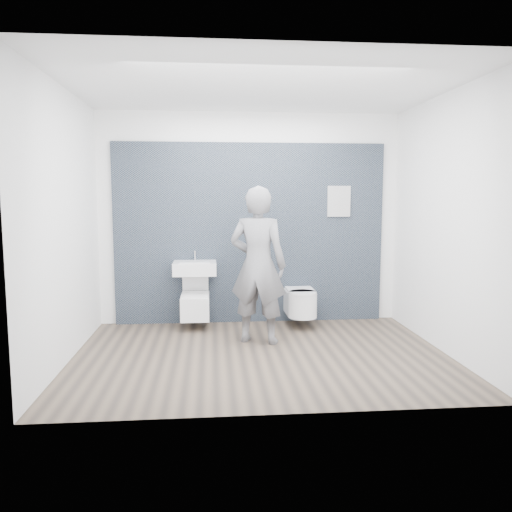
{
  "coord_description": "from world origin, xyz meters",
  "views": [
    {
      "loc": [
        -0.52,
        -5.19,
        1.68
      ],
      "look_at": [
        0.0,
        0.6,
        1.0
      ],
      "focal_mm": 35.0,
      "sensor_mm": 36.0,
      "label": 1
    }
  ],
  "objects": [
    {
      "name": "room_shell",
      "position": [
        0.0,
        0.0,
        1.74
      ],
      "size": [
        4.0,
        4.0,
        4.0
      ],
      "color": "white",
      "rests_on": "ground"
    },
    {
      "name": "toilet_square",
      "position": [
        -0.74,
        1.18,
        0.31
      ],
      "size": [
        0.36,
        0.52,
        0.69
      ],
      "color": "white",
      "rests_on": "ground"
    },
    {
      "name": "visitor",
      "position": [
        0.01,
        0.48,
        0.91
      ],
      "size": [
        0.77,
        0.63,
        1.81
      ],
      "primitive_type": "imported",
      "rotation": [
        0.0,
        0.0,
        2.81
      ],
      "color": "slate",
      "rests_on": "ground"
    },
    {
      "name": "washbasin",
      "position": [
        -0.74,
        1.23,
        0.78
      ],
      "size": [
        0.55,
        0.41,
        0.41
      ],
      "color": "white",
      "rests_on": "ground"
    },
    {
      "name": "ground",
      "position": [
        0.0,
        0.0,
        0.0
      ],
      "size": [
        4.0,
        4.0,
        0.0
      ],
      "primitive_type": "plane",
      "color": "brown",
      "rests_on": "ground"
    },
    {
      "name": "info_placard",
      "position": [
        1.19,
        1.43,
        0.0
      ],
      "size": [
        0.31,
        0.03,
        0.41
      ],
      "primitive_type": "cube",
      "color": "white",
      "rests_on": "ground"
    },
    {
      "name": "toilet_rounded",
      "position": [
        0.64,
        1.12,
        0.32
      ],
      "size": [
        0.37,
        0.63,
        0.34
      ],
      "color": "white",
      "rests_on": "ground"
    },
    {
      "name": "tile_wall",
      "position": [
        0.0,
        1.47,
        0.0
      ],
      "size": [
        3.6,
        0.06,
        2.4
      ],
      "primitive_type": "cube",
      "color": "black",
      "rests_on": "ground"
    }
  ]
}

